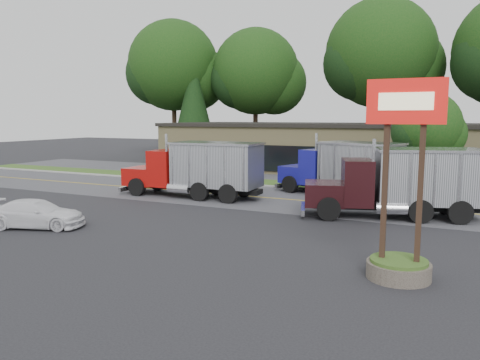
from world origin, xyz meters
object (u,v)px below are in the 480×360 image
object	(u,v)px
dump_truck_maroon	(402,181)
rally_car	(36,214)
dump_truck_blue	(345,168)
dump_truck_red	(199,168)
bilo_sign	(401,213)

from	to	relation	value
dump_truck_maroon	rally_car	size ratio (longest dim) A/B	2.03
dump_truck_blue	rally_car	bearing A→B (deg)	71.48
rally_car	dump_truck_maroon	bearing A→B (deg)	-78.04
dump_truck_red	rally_car	distance (m)	10.27
dump_truck_blue	rally_car	xyz separation A→B (m)	(-10.52, -13.84, -1.19)
dump_truck_maroon	dump_truck_blue	bearing A→B (deg)	-68.59
bilo_sign	dump_truck_maroon	size ratio (longest dim) A/B	0.69
dump_truck_blue	dump_truck_maroon	bearing A→B (deg)	147.28
bilo_sign	dump_truck_blue	size ratio (longest dim) A/B	0.74
dump_truck_maroon	rally_car	distance (m)	17.00
rally_car	dump_truck_red	bearing A→B (deg)	-34.59
bilo_sign	dump_truck_blue	world-z (taller)	bilo_sign
dump_truck_red	rally_car	xyz separation A→B (m)	(-2.57, -9.87, -1.19)
bilo_sign	dump_truck_maroon	distance (m)	9.12
bilo_sign	dump_truck_red	size ratio (longest dim) A/B	0.66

